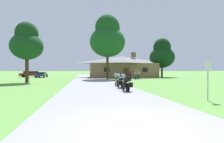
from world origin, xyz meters
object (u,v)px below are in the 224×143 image
object	(u,v)px
motorcycle_green_second_in_row	(121,82)
tree_by_lodge_front	(107,38)
motorcycle_black_nearest_to_camera	(126,84)
metal_signpost_roadside	(208,76)
parked_navy_sedan_far_left	(42,75)
motorcycle_silver_farthest_in_row	(117,80)
tree_right_of_lodge	(162,54)
parked_red_suv_far_left	(31,74)
bystander_red_shirt_beside_signpost	(130,74)
bystander_gray_shirt_near_lodge	(136,74)
bystander_tan_shirt_by_tree	(138,74)
tree_left_near	(27,43)

from	to	relation	value
motorcycle_green_second_in_row	tree_by_lodge_front	size ratio (longest dim) A/B	0.18
motorcycle_black_nearest_to_camera	metal_signpost_roadside	distance (m)	5.82
parked_navy_sedan_far_left	metal_signpost_roadside	bearing A→B (deg)	-61.58
motorcycle_silver_farthest_in_row	parked_navy_sedan_far_left	size ratio (longest dim) A/B	0.49
motorcycle_black_nearest_to_camera	tree_right_of_lodge	xyz separation A→B (m)	(14.78, 25.35, 4.72)
motorcycle_black_nearest_to_camera	parked_red_suv_far_left	distance (m)	34.49
bystander_red_shirt_beside_signpost	tree_right_of_lodge	xyz separation A→B (m)	(9.32, 6.29, 4.40)
bystander_gray_shirt_near_lodge	parked_navy_sedan_far_left	xyz separation A→B (m)	(-18.53, 10.70, -0.31)
motorcycle_green_second_in_row	bystander_gray_shirt_near_lodge	size ratio (longest dim) A/B	1.24
tree_by_lodge_front	motorcycle_silver_farthest_in_row	bearing A→B (deg)	-93.20
motorcycle_silver_farthest_in_row	parked_red_suv_far_left	xyz separation A→B (m)	(-15.95, 25.81, 0.16)
metal_signpost_roadside	parked_red_suv_far_left	distance (m)	40.20
bystander_tan_shirt_by_tree	tree_left_near	xyz separation A→B (m)	(-17.14, -6.24, 4.29)
parked_navy_sedan_far_left	bystander_tan_shirt_by_tree	bearing A→B (deg)	-26.53
bystander_tan_shirt_by_tree	tree_by_lodge_front	xyz separation A→B (m)	(-5.57, 0.72, 6.53)
motorcycle_green_second_in_row	bystander_red_shirt_beside_signpost	distance (m)	17.47
bystander_red_shirt_beside_signpost	tree_right_of_lodge	world-z (taller)	tree_right_of_lodge
bystander_tan_shirt_by_tree	motorcycle_silver_farthest_in_row	bearing A→B (deg)	120.55
tree_left_near	parked_navy_sedan_far_left	size ratio (longest dim) A/B	1.87
motorcycle_green_second_in_row	tree_by_lodge_front	distance (m)	17.10
tree_right_of_lodge	parked_navy_sedan_far_left	bearing A→B (deg)	174.96
parked_red_suv_far_left	parked_navy_sedan_far_left	xyz separation A→B (m)	(3.13, -2.92, -0.13)
motorcycle_black_nearest_to_camera	bystander_gray_shirt_near_lodge	size ratio (longest dim) A/B	1.23
parked_red_suv_far_left	parked_navy_sedan_far_left	bearing A→B (deg)	-141.33
motorcycle_silver_farthest_in_row	bystander_tan_shirt_by_tree	world-z (taller)	bystander_tan_shirt_by_tree
tree_left_near	tree_by_lodge_front	world-z (taller)	tree_by_lodge_front
motorcycle_green_second_in_row	bystander_tan_shirt_by_tree	world-z (taller)	bystander_tan_shirt_by_tree
bystander_red_shirt_beside_signpost	parked_red_suv_far_left	world-z (taller)	bystander_red_shirt_beside_signpost
tree_by_lodge_front	tree_right_of_lodge	xyz separation A→B (m)	(13.84, 7.27, -2.15)
motorcycle_green_second_in_row	parked_red_suv_far_left	world-z (taller)	parked_red_suv_far_left
motorcycle_silver_farthest_in_row	parked_navy_sedan_far_left	world-z (taller)	motorcycle_silver_farthest_in_row
bystander_tan_shirt_by_tree	tree_right_of_lodge	size ratio (longest dim) A/B	0.19
bystander_tan_shirt_by_tree	metal_signpost_roadside	size ratio (longest dim) A/B	0.79
bystander_gray_shirt_near_lodge	bystander_tan_shirt_by_tree	size ratio (longest dim) A/B	1.00
motorcycle_green_second_in_row	bystander_red_shirt_beside_signpost	world-z (taller)	bystander_red_shirt_beside_signpost
motorcycle_green_second_in_row	bystander_red_shirt_beside_signpost	bearing A→B (deg)	69.83
tree_left_near	metal_signpost_roadside	bearing A→B (deg)	-48.19
motorcycle_silver_farthest_in_row	bystander_tan_shirt_by_tree	distance (m)	13.99
metal_signpost_roadside	tree_right_of_lodge	bearing A→B (deg)	69.30
bystander_red_shirt_beside_signpost	tree_left_near	bearing A→B (deg)	73.64
tree_left_near	tree_right_of_lodge	xyz separation A→B (m)	(25.41, 14.24, 0.09)
bystander_red_shirt_beside_signpost	bystander_tan_shirt_by_tree	world-z (taller)	bystander_tan_shirt_by_tree
motorcycle_black_nearest_to_camera	motorcycle_green_second_in_row	distance (m)	2.44
motorcycle_black_nearest_to_camera	motorcycle_green_second_in_row	world-z (taller)	same
motorcycle_green_second_in_row	motorcycle_silver_farthest_in_row	xyz separation A→B (m)	(0.11, 2.43, 0.01)
motorcycle_silver_farthest_in_row	parked_red_suv_far_left	size ratio (longest dim) A/B	0.43
motorcycle_green_second_in_row	tree_right_of_lodge	distance (m)	27.62
motorcycle_black_nearest_to_camera	bystander_tan_shirt_by_tree	bearing A→B (deg)	69.72
bystander_red_shirt_beside_signpost	parked_navy_sedan_far_left	distance (m)	20.07
bystander_tan_shirt_by_tree	metal_signpost_roadside	bearing A→B (deg)	139.45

